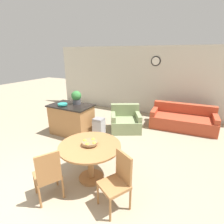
# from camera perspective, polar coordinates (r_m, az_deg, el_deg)

# --- Properties ---
(ground_plane) EXTENTS (24.00, 24.00, 0.00)m
(ground_plane) POSITION_cam_1_polar(r_m,az_deg,el_deg) (3.58, -23.37, -26.12)
(ground_plane) COLOR gray
(wall_back) EXTENTS (8.00, 0.09, 2.70)m
(wall_back) POSITION_cam_1_polar(r_m,az_deg,el_deg) (7.43, 9.53, 10.13)
(wall_back) COLOR beige
(wall_back) RESTS_ON ground_plane
(dining_table) EXTENTS (1.20, 1.20, 0.77)m
(dining_table) POSITION_cam_1_polar(r_m,az_deg,el_deg) (3.51, -7.13, -13.12)
(dining_table) COLOR #9E6B3D
(dining_table) RESTS_ON ground_plane
(dining_chair_near_left) EXTENTS (0.57, 0.57, 0.96)m
(dining_chair_near_left) POSITION_cam_1_polar(r_m,az_deg,el_deg) (3.28, -20.19, -18.36)
(dining_chair_near_left) COLOR #9E6B3D
(dining_chair_near_left) RESTS_ON ground_plane
(dining_chair_near_right) EXTENTS (0.57, 0.57, 0.96)m
(dining_chair_near_right) POSITION_cam_1_polar(r_m,az_deg,el_deg) (3.00, 1.94, -21.03)
(dining_chair_near_right) COLOR #9E6B3D
(dining_chair_near_right) RESTS_ON ground_plane
(fruit_bowl) EXTENTS (0.30, 0.30, 0.10)m
(fruit_bowl) POSITION_cam_1_polar(r_m,az_deg,el_deg) (3.39, -7.28, -9.86)
(fruit_bowl) COLOR olive
(fruit_bowl) RESTS_ON dining_table
(kitchen_island) EXTENTS (1.29, 0.80, 0.94)m
(kitchen_island) POSITION_cam_1_polar(r_m,az_deg,el_deg) (5.59, -13.02, -2.34)
(kitchen_island) COLOR #9E6B3D
(kitchen_island) RESTS_ON ground_plane
(teal_bowl) EXTENTS (0.28, 0.28, 0.07)m
(teal_bowl) POSITION_cam_1_polar(r_m,az_deg,el_deg) (5.40, -15.86, 2.43)
(teal_bowl) COLOR teal
(teal_bowl) RESTS_ON kitchen_island
(potted_plant) EXTENTS (0.30, 0.30, 0.41)m
(potted_plant) POSITION_cam_1_polar(r_m,az_deg,el_deg) (5.45, -11.54, 4.77)
(potted_plant) COLOR #4C4C51
(potted_plant) RESTS_ON kitchen_island
(trash_bin) EXTENTS (0.31, 0.28, 0.61)m
(trash_bin) POSITION_cam_1_polar(r_m,az_deg,el_deg) (5.27, -4.30, -5.20)
(trash_bin) COLOR #9E9EA3
(trash_bin) RESTS_ON ground_plane
(couch) EXTENTS (2.11, 1.11, 0.76)m
(couch) POSITION_cam_1_polar(r_m,az_deg,el_deg) (6.41, 22.03, -2.42)
(couch) COLOR #B24228
(couch) RESTS_ON ground_plane
(armchair) EXTENTS (1.23, 1.19, 0.81)m
(armchair) POSITION_cam_1_polar(r_m,az_deg,el_deg) (5.79, 4.41, -3.20)
(armchair) COLOR gray
(armchair) RESTS_ON ground_plane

